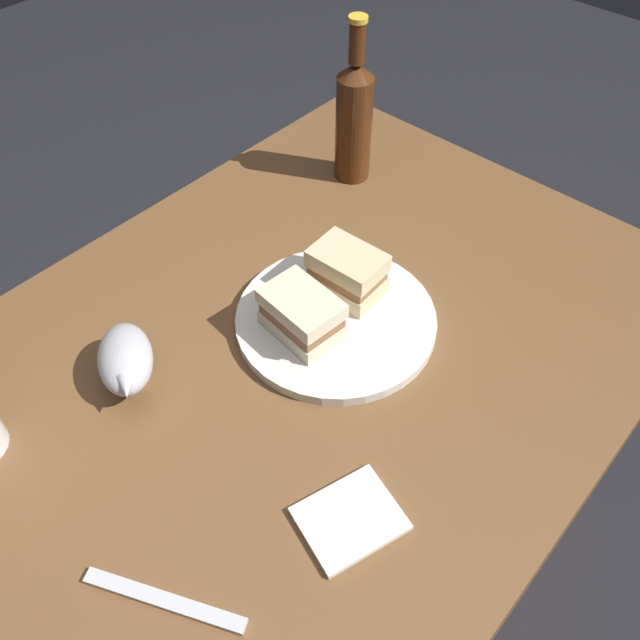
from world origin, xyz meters
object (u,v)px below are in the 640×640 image
(plate, at_px, (336,320))
(sandwich_half_right, at_px, (302,314))
(gravy_boat, at_px, (126,360))
(cider_bottle, at_px, (354,118))
(fork, at_px, (164,600))
(sandwich_half_left, at_px, (347,272))
(napkin, at_px, (350,519))

(plate, distance_m, sandwich_half_right, 0.07)
(gravy_boat, xyz_separation_m, cider_bottle, (-0.54, -0.07, 0.07))
(sandwich_half_right, xyz_separation_m, cider_bottle, (-0.34, -0.19, 0.06))
(fork, bearing_deg, plate, -98.60)
(sandwich_half_left, height_order, sandwich_half_right, sandwich_half_left)
(plate, relative_size, gravy_boat, 2.10)
(fork, bearing_deg, gravy_boat, -55.94)
(sandwich_half_left, height_order, napkin, sandwich_half_left)
(sandwich_half_left, bearing_deg, cider_bottle, -141.45)
(plate, height_order, sandwich_half_right, sandwich_half_right)
(plate, distance_m, napkin, 0.29)
(plate, relative_size, fork, 1.58)
(gravy_boat, distance_m, fork, 0.30)
(fork, bearing_deg, sandwich_half_left, -97.66)
(cider_bottle, bearing_deg, sandwich_half_right, 29.94)
(cider_bottle, height_order, napkin, cider_bottle)
(sandwich_half_left, relative_size, gravy_boat, 0.77)
(sandwich_half_right, bearing_deg, plate, 161.03)
(sandwich_half_left, xyz_separation_m, fork, (0.46, 0.14, -0.05))
(plate, relative_size, sandwich_half_right, 2.54)
(gravy_boat, relative_size, cider_bottle, 0.48)
(plate, bearing_deg, sandwich_half_left, -155.25)
(sandwich_half_left, xyz_separation_m, gravy_boat, (0.30, -0.11, -0.01))
(plate, height_order, sandwich_half_left, sandwich_half_left)
(sandwich_half_left, bearing_deg, napkin, 41.14)
(plate, distance_m, cider_bottle, 0.37)
(plate, xyz_separation_m, napkin, (0.21, 0.21, -0.00))
(cider_bottle, xyz_separation_m, napkin, (0.50, 0.42, -0.11))
(sandwich_half_right, distance_m, fork, 0.39)
(cider_bottle, distance_m, fork, 0.78)
(sandwich_half_left, relative_size, sandwich_half_right, 0.93)
(plate, xyz_separation_m, gravy_boat, (0.25, -0.14, 0.03))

